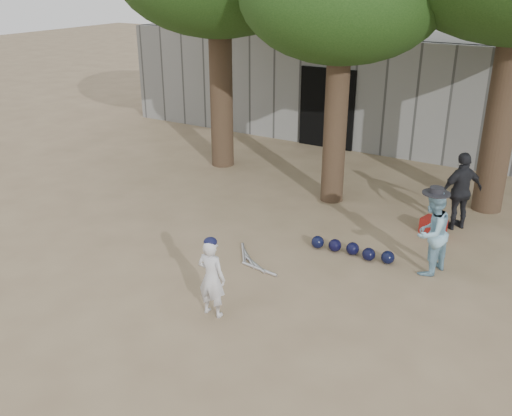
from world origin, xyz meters
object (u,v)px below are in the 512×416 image
Objects in this scene: spectator_blue at (431,233)px; red_bag at (433,226)px; boy_player at (212,278)px; spectator_dark at (461,191)px.

spectator_blue is 3.41× the size of red_bag.
boy_player is at bearing -22.83° from spectator_blue.
spectator_blue reaches higher than boy_player.
boy_player is 0.79× the size of spectator_dark.
boy_player is 4.88m from red_bag.
boy_player is 3.69m from spectator_blue.
boy_player is 2.85× the size of red_bag.
boy_player reaches higher than red_bag.
spectator_blue reaches higher than red_bag.
spectator_dark is 3.63× the size of red_bag.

